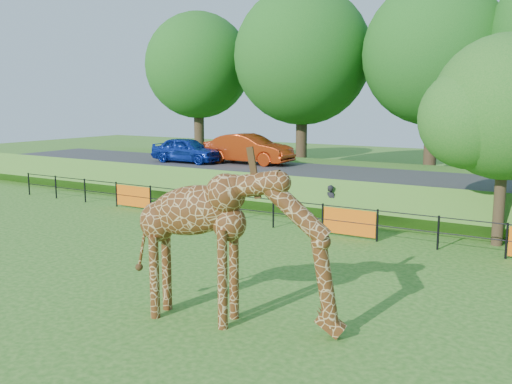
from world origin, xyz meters
TOP-DOWN VIEW (x-y plane):
  - ground at (0.00, 0.00)m, footprint 90.00×90.00m
  - giraffe at (3.87, -0.39)m, footprint 4.77×1.74m
  - perimeter_fence at (0.00, 8.00)m, footprint 28.07×0.10m
  - embankment at (0.00, 15.50)m, footprint 40.00×9.00m
  - road at (0.00, 14.00)m, footprint 40.00×5.00m
  - car_blue at (-8.38, 13.51)m, footprint 3.92×1.65m
  - car_red at (-5.31, 14.72)m, footprint 4.67×1.72m
  - visitor at (1.37, 10.09)m, footprint 0.62×0.52m
  - tree_east at (7.60, 9.63)m, footprint 5.40×4.71m
  - bg_tree_line at (1.89, 22.00)m, footprint 37.30×8.80m

SIDE VIEW (x-z plane):
  - ground at x=0.00m, z-range 0.00..0.00m
  - perimeter_fence at x=0.00m, z-range 0.00..1.10m
  - embankment at x=0.00m, z-range 0.00..1.30m
  - visitor at x=1.37m, z-range 0.00..1.44m
  - road at x=0.00m, z-range 1.30..1.42m
  - giraffe at x=3.87m, z-range 0.00..3.35m
  - car_blue at x=-8.38m, z-range 1.42..2.74m
  - car_red at x=-5.31m, z-range 1.42..2.95m
  - tree_east at x=7.60m, z-range 0.90..7.66m
  - bg_tree_line at x=1.89m, z-range 1.28..13.10m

